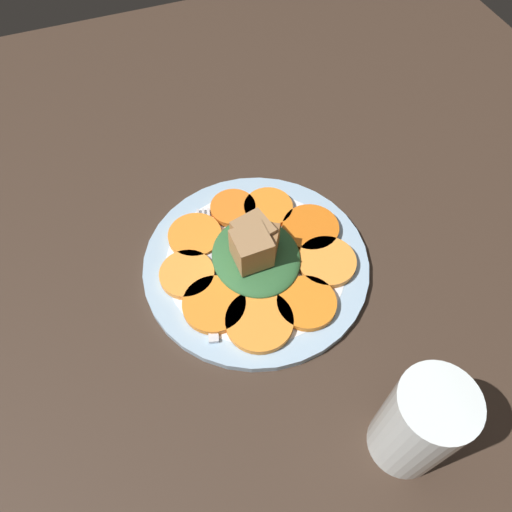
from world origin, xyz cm
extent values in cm
cube|color=#38281E|center=(0.00, 0.00, 1.00)|extent=(120.00, 120.00, 2.00)
cylinder|color=#99B7D1|center=(0.00, 0.00, 2.50)|extent=(26.88, 26.88, 1.00)
cylinder|color=white|center=(0.00, 0.00, 2.55)|extent=(21.51, 21.51, 1.00)
cylinder|color=orange|center=(7.53, 3.20, 3.51)|extent=(6.72, 6.72, 0.83)
cylinder|color=orange|center=(3.32, 7.66, 3.51)|extent=(6.93, 6.93, 0.83)
cylinder|color=orange|center=(-1.88, 7.89, 3.51)|extent=(6.99, 6.99, 0.83)
cylinder|color=orange|center=(-6.74, 4.20, 3.51)|extent=(6.21, 6.21, 0.83)
cylinder|color=orange|center=(-8.28, -0.12, 3.51)|extent=(5.75, 5.75, 0.83)
cylinder|color=orange|center=(-5.79, -5.79, 3.51)|extent=(6.54, 6.54, 0.83)
cylinder|color=orange|center=(-0.79, -8.24, 3.51)|extent=(6.40, 6.40, 0.83)
cylinder|color=orange|center=(4.08, -6.51, 3.51)|extent=(7.13, 7.13, 0.83)
cylinder|color=orange|center=(7.79, -2.53, 3.51)|extent=(7.50, 7.50, 0.83)
ellipsoid|color=#2D6033|center=(0.00, 0.00, 4.04)|extent=(11.42, 10.28, 1.89)
cube|color=#9E754C|center=(0.68, -0.78, 6.97)|extent=(4.11, 4.11, 3.98)
cube|color=#9E754C|center=(-0.89, 0.49, 6.91)|extent=(4.64, 4.64, 3.84)
cube|color=olive|center=(0.28, 0.88, 6.62)|extent=(4.50, 4.50, 3.27)
cube|color=silver|center=(2.44, -6.39, 3.30)|extent=(12.03, 4.13, 0.40)
cube|color=silver|center=(-4.15, -4.67, 3.30)|extent=(2.01, 2.61, 0.40)
cube|color=silver|center=(-7.43, -4.85, 3.30)|extent=(4.71, 1.51, 0.40)
cube|color=silver|center=(-7.26, -4.20, 3.30)|extent=(4.71, 1.51, 0.40)
cube|color=silver|center=(-7.09, -3.55, 3.30)|extent=(4.71, 1.51, 0.40)
cube|color=silver|center=(-6.92, -2.91, 3.30)|extent=(4.71, 1.51, 0.40)
cylinder|color=silver|center=(24.23, 6.08, 8.32)|extent=(6.77, 6.77, 12.64)
camera|label=1|loc=(30.52, -11.48, 52.56)|focal=35.00mm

